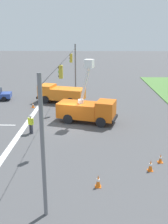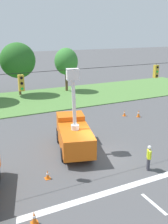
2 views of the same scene
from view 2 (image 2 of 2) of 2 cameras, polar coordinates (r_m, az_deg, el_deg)
ground_plane at (r=19.80m, az=3.04°, el=-9.66°), size 200.00×200.00×0.00m
grass_verge at (r=35.59m, az=-11.25°, el=2.51°), size 56.00×12.00×0.10m
lane_markings at (r=15.81m, az=13.66°, el=-17.86°), size 17.60×15.25×0.01m
signal_gantry at (r=18.24m, az=3.13°, el=2.28°), size 26.20×0.33×7.20m
tree_east at (r=38.14m, az=-14.22°, el=10.82°), size 4.91×4.20×7.41m
tree_far_east at (r=39.74m, az=-3.91°, el=10.90°), size 3.45×3.72×6.52m
utility_truck_bucket_lift at (r=20.32m, az=-2.25°, el=-4.55°), size 3.76×6.27×6.33m
road_worker at (r=18.14m, az=13.94°, el=-9.32°), size 0.40×0.58×1.77m
traffic_cone_foreground_right at (r=28.96m, az=8.80°, el=-0.24°), size 0.36×0.36×0.66m
traffic_cone_mid_left at (r=13.87m, az=-10.79°, el=-21.64°), size 0.36×0.36×0.68m
traffic_cone_near_bucket at (r=28.89m, az=11.79°, el=-0.30°), size 0.36×0.36×0.79m
traffic_cone_lane_edge_a at (r=17.14m, az=-7.93°, el=-13.35°), size 0.36×0.36×0.60m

